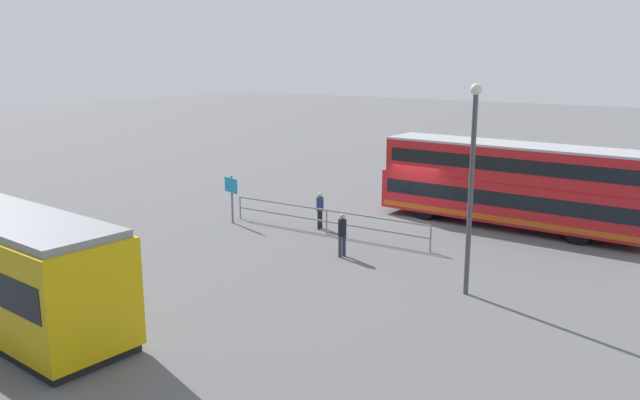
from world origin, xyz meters
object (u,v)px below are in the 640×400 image
object	(u,v)px
info_sign	(231,191)
street_lamp	(472,174)
double_decker_bus	(511,184)
pedestrian_crossing	(342,232)
pedestrian_near_railing	(320,208)

from	to	relation	value
info_sign	street_lamp	size ratio (longest dim) A/B	0.33
double_decker_bus	pedestrian_crossing	xyz separation A→B (m)	(3.82, 7.97, -0.96)
pedestrian_near_railing	pedestrian_crossing	distance (m)	4.18
info_sign	pedestrian_crossing	bearing A→B (deg)	168.23
pedestrian_crossing	info_sign	size ratio (longest dim) A/B	0.77
pedestrian_near_railing	double_decker_bus	bearing A→B (deg)	-143.39
info_sign	double_decker_bus	bearing A→B (deg)	-148.59
pedestrian_near_railing	pedestrian_crossing	xyz separation A→B (m)	(-3.01, 2.90, 0.02)
pedestrian_near_railing	info_sign	distance (m)	4.18
double_decker_bus	pedestrian_near_railing	distance (m)	8.56
info_sign	street_lamp	bearing A→B (deg)	168.44
pedestrian_crossing	street_lamp	distance (m)	6.27
double_decker_bus	pedestrian_crossing	world-z (taller)	double_decker_bus
double_decker_bus	info_sign	size ratio (longest dim) A/B	5.42
double_decker_bus	street_lamp	xyz separation A→B (m)	(-1.59, 9.06, 2.00)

